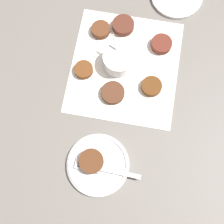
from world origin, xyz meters
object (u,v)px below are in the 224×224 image
at_px(fork, 101,168).
at_px(sauce_bowl, 118,60).
at_px(fritter_on_plate, 91,161).
at_px(serving_plate, 98,165).

bearing_deg(fork, sauce_bowl, 5.13).
bearing_deg(fork, fritter_on_plate, 67.63).
bearing_deg(sauce_bowl, fritter_on_plate, 179.96).
relative_size(serving_plate, fritter_on_plate, 2.56).
xyz_separation_m(sauce_bowl, fritter_on_plate, (-0.31, 0.00, 0.00)).
bearing_deg(serving_plate, fritter_on_plate, 80.88).
bearing_deg(fritter_on_plate, sauce_bowl, -0.04).
height_order(serving_plate, fork, fork).
distance_m(serving_plate, fritter_on_plate, 0.03).
xyz_separation_m(serving_plate, fork, (-0.01, -0.01, 0.01)).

